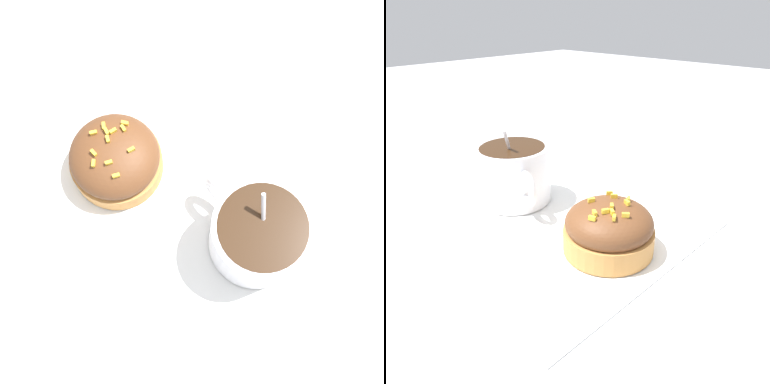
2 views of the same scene
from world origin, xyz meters
TOP-DOWN VIEW (x-y plane):
  - ground_plane at (0.00, 0.00)m, footprint 3.00×3.00m
  - paper_napkin at (0.00, 0.00)m, footprint 0.30×0.30m
  - coffee_cup at (-0.08, -0.00)m, footprint 0.12×0.09m
  - frosted_pastry at (0.08, -0.01)m, footprint 0.10×0.10m

SIDE VIEW (x-z plane):
  - ground_plane at x=0.00m, z-range 0.00..0.00m
  - paper_napkin at x=0.00m, z-range 0.00..0.00m
  - frosted_pastry at x=0.08m, z-range 0.00..0.06m
  - coffee_cup at x=-0.08m, z-range -0.01..0.09m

